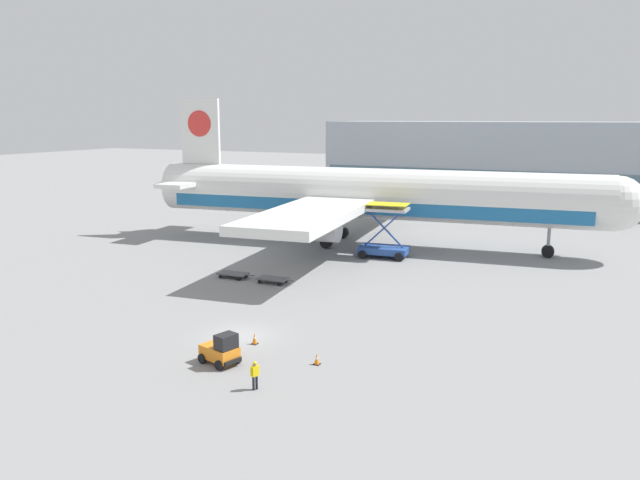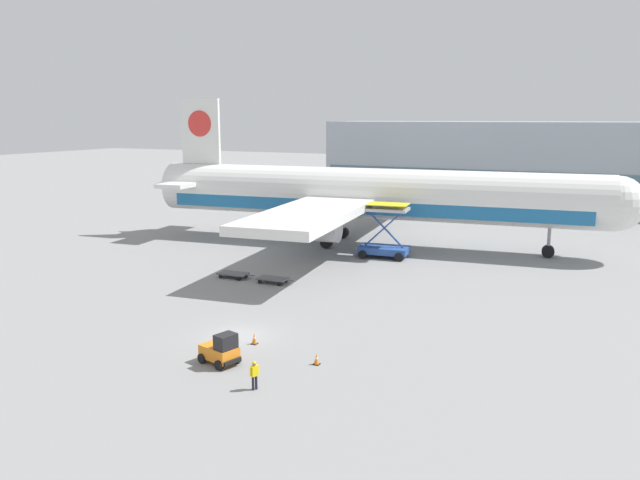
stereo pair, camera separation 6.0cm
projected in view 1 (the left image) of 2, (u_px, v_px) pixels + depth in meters
ground_plane at (241, 336)px, 42.73m from camera, size 400.00×400.00×0.00m
terminal_building at (598, 165)px, 102.05m from camera, size 90.00×18.20×14.00m
airplane_main at (363, 195)px, 72.22m from camera, size 58.01×48.58×17.00m
scissor_lift_loader at (384, 237)px, 66.43m from camera, size 5.49×3.85×5.77m
baggage_tug_foreground at (221, 350)px, 37.70m from camera, size 2.73×2.19×2.00m
baggage_dolly_lead at (233, 274)px, 58.07m from camera, size 3.72×1.59×0.48m
baggage_dolly_second at (273, 279)px, 56.26m from camera, size 3.72×1.59×0.48m
ground_crew_far at (255, 373)px, 34.10m from camera, size 0.36×0.52×1.66m
traffic_cone_near at (255, 339)px, 41.12m from camera, size 0.40×0.40×0.77m
traffic_cone_far at (317, 359)px, 37.71m from camera, size 0.40×0.40×0.69m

